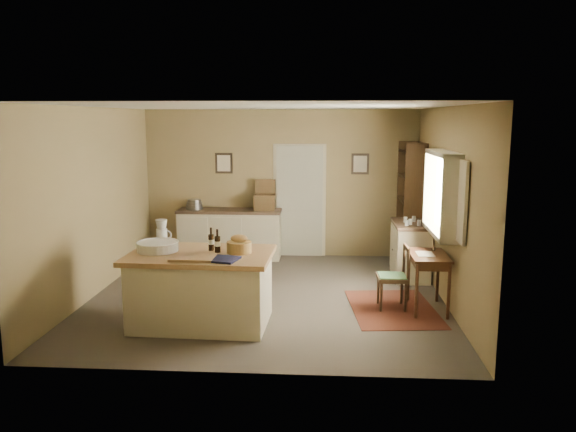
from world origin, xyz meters
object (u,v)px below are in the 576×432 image
work_island (201,286)px  shelving_unit (413,204)px  right_cabinet (410,249)px  desk_chair (392,278)px  writing_desk (429,262)px  sideboard (230,232)px

work_island → shelving_unit: bearing=47.8°
right_cabinet → desk_chair: bearing=-106.9°
work_island → right_cabinet: 3.70m
desk_chair → shelving_unit: bearing=73.7°
work_island → right_cabinet: (2.91, 2.28, -0.02)m
writing_desk → desk_chair: 0.53m
desk_chair → shelving_unit: shelving_unit is taller
sideboard → shelving_unit: 3.32m
desk_chair → right_cabinet: bearing=71.3°
desk_chair → shelving_unit: size_ratio=0.40×
work_island → sideboard: size_ratio=0.95×
shelving_unit → desk_chair: bearing=-104.5°
sideboard → shelving_unit: shelving_unit is taller
desk_chair → right_cabinet: right_cabinet is taller
work_island → right_cabinet: work_island is taller
work_island → desk_chair: bearing=18.8°
sideboard → right_cabinet: sideboard is taller
work_island → shelving_unit: (3.07, 3.15, 0.58)m
work_island → shelving_unit: size_ratio=0.84×
sideboard → writing_desk: 4.08m
work_island → sideboard: bearing=95.3°
right_cabinet → shelving_unit: bearing=79.8°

